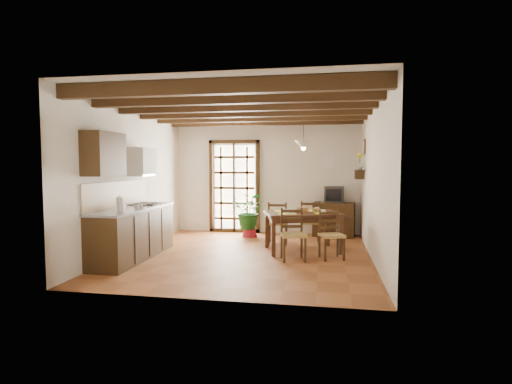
% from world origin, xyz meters
% --- Properties ---
extents(ground_plane, '(5.00, 5.00, 0.00)m').
position_xyz_m(ground_plane, '(0.00, 0.00, 0.00)').
color(ground_plane, brown).
extents(room_shell, '(4.52, 5.02, 2.81)m').
position_xyz_m(room_shell, '(0.00, 0.00, 1.82)').
color(room_shell, silver).
rests_on(room_shell, ground_plane).
extents(ceiling_beams, '(4.50, 4.34, 0.20)m').
position_xyz_m(ceiling_beams, '(0.00, 0.00, 2.69)').
color(ceiling_beams, black).
rests_on(ceiling_beams, room_shell).
extents(french_door, '(1.26, 0.11, 2.32)m').
position_xyz_m(french_door, '(-0.80, 2.45, 1.18)').
color(french_door, white).
rests_on(french_door, ground_plane).
extents(kitchen_counter, '(0.64, 2.25, 1.38)m').
position_xyz_m(kitchen_counter, '(-1.96, -0.60, 0.47)').
color(kitchen_counter, '#301F0F').
rests_on(kitchen_counter, ground_plane).
extents(upper_cabinet, '(0.35, 0.80, 0.70)m').
position_xyz_m(upper_cabinet, '(-2.08, -1.30, 1.85)').
color(upper_cabinet, '#301F0F').
rests_on(upper_cabinet, room_shell).
extents(range_hood, '(0.38, 0.60, 0.54)m').
position_xyz_m(range_hood, '(-2.05, -0.05, 1.73)').
color(range_hood, white).
rests_on(range_hood, room_shell).
extents(counter_items, '(0.50, 1.43, 0.25)m').
position_xyz_m(counter_items, '(-1.95, -0.51, 0.96)').
color(counter_items, black).
rests_on(counter_items, kitchen_counter).
extents(dining_table, '(1.60, 1.27, 0.76)m').
position_xyz_m(dining_table, '(0.99, 0.54, 0.66)').
color(dining_table, '#3B2013').
rests_on(dining_table, ground_plane).
extents(chair_near_left, '(0.51, 0.49, 0.91)m').
position_xyz_m(chair_near_left, '(0.87, -0.25, 0.29)').
color(chair_near_left, '#A88C47').
rests_on(chair_near_left, ground_plane).
extents(chair_near_right, '(0.50, 0.49, 0.86)m').
position_xyz_m(chair_near_right, '(1.54, -0.04, 0.27)').
color(chair_near_right, '#A88C47').
rests_on(chair_near_right, ground_plane).
extents(chair_far_left, '(0.44, 0.42, 0.90)m').
position_xyz_m(chair_far_left, '(0.44, 1.11, 0.28)').
color(chair_far_left, '#A88C47').
rests_on(chair_far_left, ground_plane).
extents(chair_far_right, '(0.45, 0.43, 0.92)m').
position_xyz_m(chair_far_right, '(1.11, 1.32, 0.29)').
color(chair_far_right, '#A88C47').
rests_on(chair_far_right, ground_plane).
extents(table_setting, '(1.02, 0.68, 0.09)m').
position_xyz_m(table_setting, '(0.99, 0.54, 0.79)').
color(table_setting, '#FFFD28').
rests_on(table_setting, dining_table).
extents(table_bowl, '(0.27, 0.27, 0.05)m').
position_xyz_m(table_bowl, '(0.74, 0.51, 0.79)').
color(table_bowl, white).
rests_on(table_bowl, dining_table).
extents(sideboard, '(0.99, 0.55, 0.80)m').
position_xyz_m(sideboard, '(1.63, 2.23, 0.40)').
color(sideboard, '#301F0F').
rests_on(sideboard, ground_plane).
extents(crt_tv, '(0.46, 0.42, 0.37)m').
position_xyz_m(crt_tv, '(1.63, 2.22, 0.99)').
color(crt_tv, black).
rests_on(crt_tv, sideboard).
extents(fuse_box, '(0.25, 0.03, 0.32)m').
position_xyz_m(fuse_box, '(1.50, 2.48, 1.75)').
color(fuse_box, white).
rests_on(fuse_box, room_shell).
extents(plant_pot, '(0.36, 0.36, 0.22)m').
position_xyz_m(plant_pot, '(-0.31, 1.87, 0.11)').
color(plant_pot, maroon).
rests_on(plant_pot, ground_plane).
extents(potted_plant, '(2.12, 1.87, 2.18)m').
position_xyz_m(potted_plant, '(-0.31, 1.87, 0.57)').
color(potted_plant, '#144C19').
rests_on(potted_plant, ground_plane).
extents(wall_shelf, '(0.20, 0.42, 0.20)m').
position_xyz_m(wall_shelf, '(2.14, 1.60, 1.51)').
color(wall_shelf, '#301F0F').
rests_on(wall_shelf, room_shell).
extents(shelf_vase, '(0.15, 0.15, 0.15)m').
position_xyz_m(shelf_vase, '(2.14, 1.60, 1.65)').
color(shelf_vase, '#B2BFB2').
rests_on(shelf_vase, wall_shelf).
extents(shelf_flowers, '(0.14, 0.14, 0.36)m').
position_xyz_m(shelf_flowers, '(2.14, 1.60, 1.86)').
color(shelf_flowers, '#FFFD28').
rests_on(shelf_flowers, shelf_vase).
extents(framed_picture, '(0.03, 0.32, 0.32)m').
position_xyz_m(framed_picture, '(2.22, 1.60, 2.05)').
color(framed_picture, brown).
rests_on(framed_picture, room_shell).
extents(pendant_lamp, '(0.36, 0.36, 0.84)m').
position_xyz_m(pendant_lamp, '(0.99, 0.64, 2.08)').
color(pendant_lamp, black).
rests_on(pendant_lamp, room_shell).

